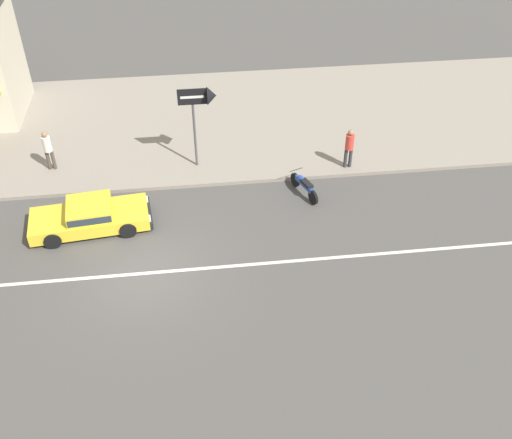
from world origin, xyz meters
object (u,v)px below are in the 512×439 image
object	(u,v)px
motorcycle_0	(304,185)
pedestrian_near_clock	(48,148)
sedan_yellow_1	(90,216)
arrow_signboard	(206,100)
pedestrian_mid_kerb	(349,146)

from	to	relation	value
motorcycle_0	pedestrian_near_clock	bearing A→B (deg)	164.43
sedan_yellow_1	arrow_signboard	xyz separation A→B (m)	(4.47, 3.39, 2.53)
motorcycle_0	pedestrian_mid_kerb	xyz separation A→B (m)	(2.08, 1.46, 0.73)
arrow_signboard	pedestrian_near_clock	world-z (taller)	arrow_signboard
arrow_signboard	pedestrian_mid_kerb	world-z (taller)	arrow_signboard
motorcycle_0	arrow_signboard	size ratio (longest dim) A/B	0.52
sedan_yellow_1	arrow_signboard	size ratio (longest dim) A/B	1.27
pedestrian_mid_kerb	motorcycle_0	bearing A→B (deg)	-144.96
motorcycle_0	arrow_signboard	xyz separation A→B (m)	(-3.50, 2.30, 2.65)
arrow_signboard	motorcycle_0	bearing A→B (deg)	-33.32
sedan_yellow_1	motorcycle_0	xyz separation A→B (m)	(7.97, 1.09, -0.11)
arrow_signboard	pedestrian_near_clock	distance (m)	6.69
sedan_yellow_1	pedestrian_near_clock	xyz separation A→B (m)	(-1.92, 3.85, 0.62)
sedan_yellow_1	pedestrian_mid_kerb	size ratio (longest dim) A/B	2.57
pedestrian_near_clock	pedestrian_mid_kerb	xyz separation A→B (m)	(11.97, -1.30, -0.00)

